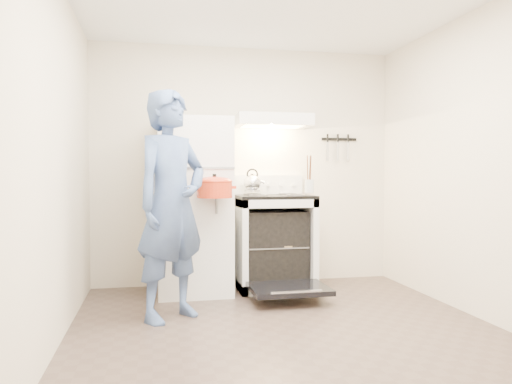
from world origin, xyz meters
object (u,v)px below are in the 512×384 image
stove_body (274,243)px  dutch_oven (214,190)px  person (172,205)px  refrigerator (194,206)px  tea_kettle (252,182)px

stove_body → dutch_oven: bearing=-141.5°
person → dutch_oven: person is taller
refrigerator → dutch_oven: 0.55m
tea_kettle → person: bearing=-130.4°
dutch_oven → tea_kettle: bearing=53.9°
tea_kettle → refrigerator: bearing=-167.4°
person → stove_body: bearing=1.9°
refrigerator → stove_body: bearing=1.8°
refrigerator → person: bearing=-105.8°
person → dutch_oven: bearing=4.8°
refrigerator → person: person is taller
stove_body → tea_kettle: size_ratio=3.43×
person → tea_kettle: bearing=11.2°
person → refrigerator: bearing=35.9°
stove_body → person: bearing=-139.7°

